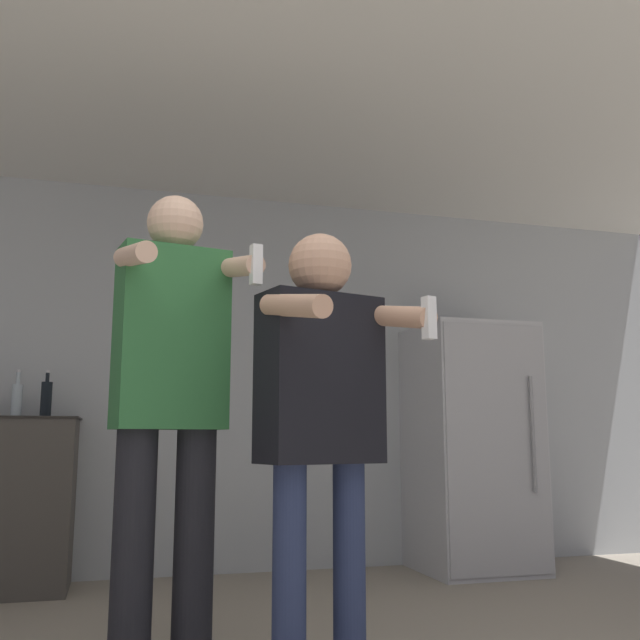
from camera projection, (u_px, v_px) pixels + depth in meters
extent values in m
cube|color=#B2B7BC|center=(216.00, 378.00, 4.83)|extent=(7.00, 0.06, 2.55)
cube|color=silver|center=(269.00, 80.00, 3.43)|extent=(7.00, 3.85, 0.05)
cube|color=silver|center=(471.00, 446.00, 4.84)|extent=(0.74, 0.72, 1.63)
cube|color=#B6B6BB|center=(498.00, 447.00, 4.49)|extent=(0.71, 0.01, 1.57)
cylinder|color=#99999E|center=(533.00, 434.00, 4.55)|extent=(0.02, 0.02, 0.74)
cylinder|color=silver|center=(17.00, 401.00, 4.24)|extent=(0.06, 0.06, 0.19)
cylinder|color=silver|center=(18.00, 378.00, 4.26)|extent=(0.02, 0.02, 0.08)
sphere|color=silver|center=(19.00, 371.00, 4.27)|extent=(0.03, 0.03, 0.03)
cylinder|color=black|center=(46.00, 400.00, 4.29)|extent=(0.06, 0.06, 0.21)
cylinder|color=black|center=(48.00, 377.00, 4.31)|extent=(0.02, 0.02, 0.06)
sphere|color=silver|center=(48.00, 372.00, 4.31)|extent=(0.02, 0.02, 0.02)
cylinder|color=navy|center=(289.00, 586.00, 2.32)|extent=(0.11, 0.11, 0.78)
cylinder|color=navy|center=(349.00, 579.00, 2.44)|extent=(0.11, 0.11, 0.78)
cube|color=black|center=(320.00, 378.00, 2.49)|extent=(0.46, 0.30, 0.59)
sphere|color=tan|center=(320.00, 265.00, 2.56)|extent=(0.23, 0.23, 0.23)
cylinder|color=tan|center=(294.00, 305.00, 2.28)|extent=(0.17, 0.38, 0.14)
cylinder|color=tan|center=(396.00, 316.00, 2.48)|extent=(0.17, 0.38, 0.14)
cube|color=white|center=(429.00, 318.00, 2.32)|extent=(0.04, 0.04, 0.14)
cylinder|color=black|center=(133.00, 560.00, 2.47)|extent=(0.15, 0.15, 0.90)
cylinder|color=black|center=(194.00, 555.00, 2.57)|extent=(0.15, 0.15, 0.90)
cube|color=#2D6B38|center=(171.00, 338.00, 2.65)|extent=(0.43, 0.27, 0.67)
sphere|color=beige|center=(175.00, 224.00, 2.73)|extent=(0.21, 0.21, 0.21)
cylinder|color=beige|center=(134.00, 255.00, 2.45)|extent=(0.15, 0.38, 0.14)
cylinder|color=beige|center=(238.00, 267.00, 2.62)|extent=(0.15, 0.38, 0.14)
cube|color=white|center=(256.00, 265.00, 2.46)|extent=(0.04, 0.04, 0.14)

